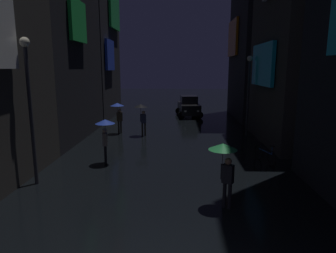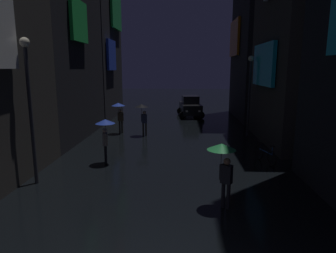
{
  "view_description": "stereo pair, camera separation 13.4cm",
  "coord_description": "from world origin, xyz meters",
  "px_view_note": "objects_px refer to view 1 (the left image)",
  "views": [
    {
      "loc": [
        0.53,
        -5.38,
        4.41
      ],
      "look_at": [
        0.0,
        8.17,
        1.76
      ],
      "focal_mm": 32.0,
      "sensor_mm": 36.0,
      "label": 1
    },
    {
      "loc": [
        0.66,
        -5.37,
        4.41
      ],
      "look_at": [
        0.0,
        8.17,
        1.76
      ],
      "focal_mm": 32.0,
      "sensor_mm": 36.0,
      "label": 2
    }
  ],
  "objects_px": {
    "pedestrian_far_right_blue": "(105,129)",
    "car_distant": "(189,106)",
    "pedestrian_near_crossing_green": "(224,158)",
    "pedestrian_foreground_left_blue": "(118,109)",
    "pedestrian_midstreet_left_black": "(142,111)",
    "streetlamp_right_far": "(249,86)",
    "streetlamp_left_near": "(29,95)",
    "bicycle_parked_at_storefront": "(265,154)"
  },
  "relations": [
    {
      "from": "pedestrian_far_right_blue",
      "to": "car_distant",
      "type": "bearing_deg",
      "value": 73.35
    },
    {
      "from": "pedestrian_near_crossing_green",
      "to": "streetlamp_left_near",
      "type": "relative_size",
      "value": 0.39
    },
    {
      "from": "pedestrian_foreground_left_blue",
      "to": "pedestrian_near_crossing_green",
      "type": "height_order",
      "value": "same"
    },
    {
      "from": "bicycle_parked_at_storefront",
      "to": "streetlamp_right_far",
      "type": "relative_size",
      "value": 0.34
    },
    {
      "from": "pedestrian_foreground_left_blue",
      "to": "pedestrian_far_right_blue",
      "type": "xyz_separation_m",
      "value": [
        0.74,
        -6.55,
        0.0
      ]
    },
    {
      "from": "pedestrian_far_right_blue",
      "to": "pedestrian_near_crossing_green",
      "type": "relative_size",
      "value": 1.0
    },
    {
      "from": "pedestrian_foreground_left_blue",
      "to": "bicycle_parked_at_storefront",
      "type": "height_order",
      "value": "pedestrian_foreground_left_blue"
    },
    {
      "from": "pedestrian_midstreet_left_black",
      "to": "pedestrian_far_right_blue",
      "type": "xyz_separation_m",
      "value": [
        -0.94,
        -5.91,
        0.0
      ]
    },
    {
      "from": "pedestrian_foreground_left_blue",
      "to": "streetlamp_right_far",
      "type": "relative_size",
      "value": 0.41
    },
    {
      "from": "pedestrian_midstreet_left_black",
      "to": "car_distant",
      "type": "relative_size",
      "value": 0.5
    },
    {
      "from": "car_distant",
      "to": "pedestrian_near_crossing_green",
      "type": "bearing_deg",
      "value": -88.26
    },
    {
      "from": "bicycle_parked_at_storefront",
      "to": "streetlamp_right_far",
      "type": "height_order",
      "value": "streetlamp_right_far"
    },
    {
      "from": "pedestrian_midstreet_left_black",
      "to": "car_distant",
      "type": "xyz_separation_m",
      "value": [
        3.33,
        8.37,
        -0.74
      ]
    },
    {
      "from": "pedestrian_near_crossing_green",
      "to": "streetlamp_left_near",
      "type": "bearing_deg",
      "value": 165.83
    },
    {
      "from": "pedestrian_foreground_left_blue",
      "to": "pedestrian_midstreet_left_black",
      "type": "bearing_deg",
      "value": -20.67
    },
    {
      "from": "pedestrian_foreground_left_blue",
      "to": "pedestrian_near_crossing_green",
      "type": "xyz_separation_m",
      "value": [
        5.58,
        -10.87,
        0.0
      ]
    },
    {
      "from": "car_distant",
      "to": "streetlamp_left_near",
      "type": "distance_m",
      "value": 18.2
    },
    {
      "from": "pedestrian_midstreet_left_black",
      "to": "streetlamp_right_far",
      "type": "xyz_separation_m",
      "value": [
        6.95,
        0.47,
        1.61
      ]
    },
    {
      "from": "pedestrian_near_crossing_green",
      "to": "streetlamp_right_far",
      "type": "bearing_deg",
      "value": 74.07
    },
    {
      "from": "pedestrian_near_crossing_green",
      "to": "bicycle_parked_at_storefront",
      "type": "xyz_separation_m",
      "value": [
        2.66,
        4.82,
        -1.28
      ]
    },
    {
      "from": "car_distant",
      "to": "streetlamp_left_near",
      "type": "xyz_separation_m",
      "value": [
        -6.38,
        -16.86,
        2.52
      ]
    },
    {
      "from": "pedestrian_midstreet_left_black",
      "to": "streetlamp_left_near",
      "type": "height_order",
      "value": "streetlamp_left_near"
    },
    {
      "from": "streetlamp_right_far",
      "to": "streetlamp_left_near",
      "type": "distance_m",
      "value": 13.43
    },
    {
      "from": "pedestrian_midstreet_left_black",
      "to": "pedestrian_foreground_left_blue",
      "type": "bearing_deg",
      "value": 159.33
    },
    {
      "from": "pedestrian_foreground_left_blue",
      "to": "pedestrian_near_crossing_green",
      "type": "bearing_deg",
      "value": -62.85
    },
    {
      "from": "pedestrian_near_crossing_green",
      "to": "pedestrian_foreground_left_blue",
      "type": "bearing_deg",
      "value": 117.15
    },
    {
      "from": "bicycle_parked_at_storefront",
      "to": "pedestrian_foreground_left_blue",
      "type": "bearing_deg",
      "value": 143.68
    },
    {
      "from": "pedestrian_foreground_left_blue",
      "to": "streetlamp_left_near",
      "type": "distance_m",
      "value": 9.39
    },
    {
      "from": "pedestrian_far_right_blue",
      "to": "car_distant",
      "type": "xyz_separation_m",
      "value": [
        4.27,
        14.28,
        -0.74
      ]
    },
    {
      "from": "car_distant",
      "to": "streetlamp_left_near",
      "type": "bearing_deg",
      "value": -110.72
    },
    {
      "from": "pedestrian_foreground_left_blue",
      "to": "pedestrian_far_right_blue",
      "type": "relative_size",
      "value": 1.0
    },
    {
      "from": "pedestrian_far_right_blue",
      "to": "streetlamp_left_near",
      "type": "xyz_separation_m",
      "value": [
        -2.11,
        -2.58,
        1.77
      ]
    },
    {
      "from": "bicycle_parked_at_storefront",
      "to": "streetlamp_left_near",
      "type": "xyz_separation_m",
      "value": [
        -9.6,
        -3.07,
        3.05
      ]
    },
    {
      "from": "pedestrian_midstreet_left_black",
      "to": "streetlamp_right_far",
      "type": "relative_size",
      "value": 0.41
    },
    {
      "from": "pedestrian_far_right_blue",
      "to": "streetlamp_left_near",
      "type": "bearing_deg",
      "value": -129.26
    },
    {
      "from": "pedestrian_far_right_blue",
      "to": "pedestrian_near_crossing_green",
      "type": "bearing_deg",
      "value": -41.83
    },
    {
      "from": "pedestrian_near_crossing_green",
      "to": "car_distant",
      "type": "bearing_deg",
      "value": 91.74
    },
    {
      "from": "streetlamp_right_far",
      "to": "streetlamp_left_near",
      "type": "height_order",
      "value": "streetlamp_left_near"
    },
    {
      "from": "bicycle_parked_at_storefront",
      "to": "streetlamp_left_near",
      "type": "height_order",
      "value": "streetlamp_left_near"
    },
    {
      "from": "bicycle_parked_at_storefront",
      "to": "streetlamp_right_far",
      "type": "xyz_separation_m",
      "value": [
        0.4,
        5.9,
        2.89
      ]
    },
    {
      "from": "pedestrian_foreground_left_blue",
      "to": "streetlamp_right_far",
      "type": "xyz_separation_m",
      "value": [
        8.63,
        -0.16,
        1.61
      ]
    },
    {
      "from": "pedestrian_foreground_left_blue",
      "to": "streetlamp_right_far",
      "type": "height_order",
      "value": "streetlamp_right_far"
    }
  ]
}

